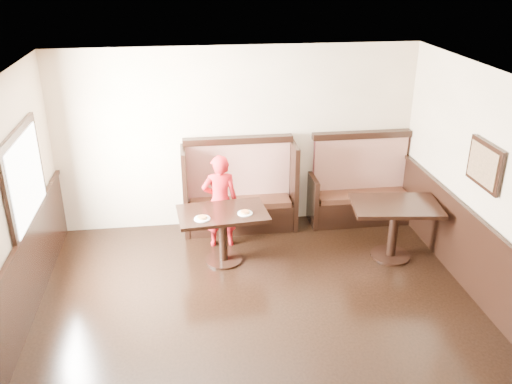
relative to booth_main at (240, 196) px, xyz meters
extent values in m
plane|color=black|center=(0.00, -3.30, -0.53)|extent=(7.00, 7.00, 0.00)
plane|color=beige|center=(0.00, 0.20, 0.87)|extent=(5.50, 0.00, 5.50)
plane|color=white|center=(0.00, -3.30, 2.27)|extent=(7.00, 7.00, 0.00)
cube|color=black|center=(-2.71, -1.40, 1.02)|extent=(0.05, 1.50, 1.20)
cube|color=white|center=(-2.69, -1.40, 1.02)|extent=(0.01, 1.30, 1.00)
cube|color=black|center=(2.71, -2.10, 1.17)|extent=(0.04, 0.70, 0.55)
cube|color=olive|center=(2.69, -2.10, 1.17)|extent=(0.01, 0.60, 0.45)
cube|color=black|center=(0.00, -0.08, -0.32)|extent=(1.60, 0.50, 0.42)
cube|color=#3B1E12|center=(0.00, -0.08, -0.07)|extent=(1.54, 0.46, 0.09)
cube|color=#541020|center=(0.00, 0.13, 0.37)|extent=(1.60, 0.12, 0.92)
cube|color=black|center=(0.00, 0.13, 0.87)|extent=(1.68, 0.16, 0.10)
cube|color=black|center=(-0.84, 0.02, 0.15)|extent=(0.07, 0.72, 1.36)
cube|color=black|center=(0.84, 0.02, 0.15)|extent=(0.07, 0.72, 1.36)
cube|color=black|center=(1.95, -0.08, -0.32)|extent=(1.50, 0.50, 0.42)
cube|color=#3B1E12|center=(1.95, -0.08, -0.07)|extent=(1.44, 0.46, 0.09)
cube|color=#541020|center=(1.95, 0.13, 0.37)|extent=(1.50, 0.12, 0.92)
cube|color=black|center=(1.95, 0.13, 0.87)|extent=(1.58, 0.16, 0.10)
cube|color=black|center=(1.16, 0.02, -0.13)|extent=(0.07, 0.72, 0.80)
cube|color=black|center=(2.74, 0.02, -0.13)|extent=(0.07, 0.72, 0.80)
cube|color=black|center=(-0.34, -1.03, 0.22)|extent=(1.27, 0.86, 0.05)
cylinder|color=black|center=(-0.34, -1.03, -0.16)|extent=(0.12, 0.12, 0.70)
cylinder|color=black|center=(-0.34, -1.03, -0.51)|extent=(0.52, 0.52, 0.03)
cube|color=black|center=(2.04, -1.23, 0.28)|extent=(1.29, 0.93, 0.05)
cylinder|color=black|center=(2.04, -1.23, -0.14)|extent=(0.13, 0.13, 0.76)
cylinder|color=black|center=(2.04, -1.23, -0.51)|extent=(0.56, 0.56, 0.03)
imported|color=#B6131A|center=(-0.34, -0.55, 0.18)|extent=(0.52, 0.35, 1.42)
cylinder|color=white|center=(-0.63, -1.21, 0.25)|extent=(0.22, 0.22, 0.01)
cylinder|color=tan|center=(-0.63, -1.21, 0.26)|extent=(0.13, 0.13, 0.02)
cylinder|color=#EABA54|center=(-0.63, -1.21, 0.28)|extent=(0.11, 0.11, 0.01)
cylinder|color=white|center=(-0.04, -1.12, 0.25)|extent=(0.21, 0.21, 0.01)
cylinder|color=tan|center=(-0.04, -1.12, 0.26)|extent=(0.13, 0.13, 0.02)
cylinder|color=#EABA54|center=(-0.04, -1.12, 0.28)|extent=(0.11, 0.11, 0.01)
camera|label=1|loc=(-0.79, -7.67, 3.46)|focal=38.00mm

